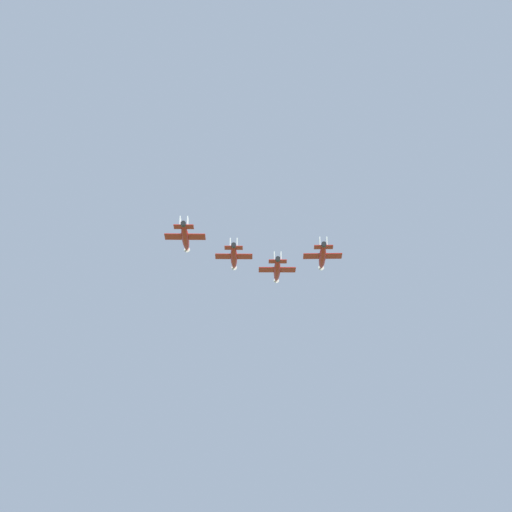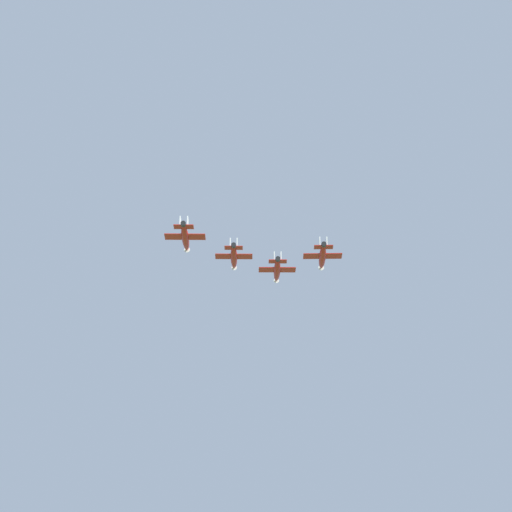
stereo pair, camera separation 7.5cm
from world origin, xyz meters
name	(u,v)px [view 1 (the left image)]	position (x,y,z in m)	size (l,w,h in m)	color
jet_lead	(277,270)	(-0.69, -13.56, 170.04)	(10.45, 16.56, 3.50)	red
jet_left_wingman	(234,257)	(7.90, 1.72, 167.84)	(9.92, 15.70, 3.32)	red
jet_right_wingman	(322,257)	(-14.38, -2.62, 167.90)	(10.25, 16.35, 3.45)	red
jet_left_outer	(185,237)	(16.48, 17.00, 166.88)	(10.24, 16.19, 3.43)	red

